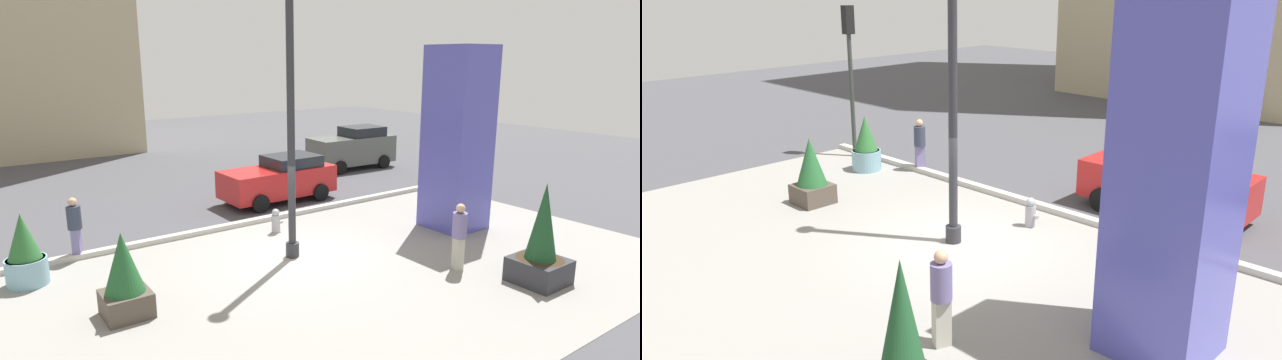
% 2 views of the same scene
% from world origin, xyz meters
% --- Properties ---
extents(ground_plane, '(60.00, 60.00, 0.00)m').
position_xyz_m(ground_plane, '(0.00, 4.00, 0.00)').
color(ground_plane, '#47474C').
extents(plaza_pavement, '(18.00, 10.00, 0.02)m').
position_xyz_m(plaza_pavement, '(0.00, -2.00, 0.00)').
color(plaza_pavement, gray).
rests_on(plaza_pavement, ground_plane).
extents(curb_strip, '(18.00, 0.24, 0.16)m').
position_xyz_m(curb_strip, '(0.00, 3.12, 0.08)').
color(curb_strip, '#B7B2A8').
rests_on(curb_strip, ground_plane).
extents(lamp_post, '(0.44, 0.44, 7.51)m').
position_xyz_m(lamp_post, '(-0.16, -0.05, 3.67)').
color(lamp_post, '#2D2D33').
rests_on(lamp_post, ground_plane).
extents(art_pillar_blue, '(1.60, 1.60, 5.61)m').
position_xyz_m(art_pillar_blue, '(5.37, -0.82, 2.80)').
color(art_pillar_blue, '#4C4CAD').
rests_on(art_pillar_blue, ground_plane).
extents(potted_plant_near_right, '(0.92, 0.92, 1.75)m').
position_xyz_m(potted_plant_near_right, '(-6.19, 2.09, 0.78)').
color(potted_plant_near_right, '#7AA8B7').
rests_on(potted_plant_near_right, ground_plane).
extents(potted_plant_curbside, '(0.93, 0.93, 1.81)m').
position_xyz_m(potted_plant_curbside, '(-4.75, -0.84, 0.85)').
color(potted_plant_curbside, '#4C4238').
rests_on(potted_plant_curbside, ground_plane).
extents(potted_plant_mid_plaza, '(1.16, 1.16, 2.44)m').
position_xyz_m(potted_plant_mid_plaza, '(3.69, -4.86, 0.95)').
color(potted_plant_mid_plaza, '#2D2D33').
rests_on(potted_plant_mid_plaza, ground_plane).
extents(fire_hydrant, '(0.36, 0.26, 0.75)m').
position_xyz_m(fire_hydrant, '(0.52, 1.95, 0.37)').
color(fire_hydrant, '#99999E').
rests_on(fire_hydrant, ground_plane).
extents(traffic_light_corner, '(0.28, 0.42, 5.01)m').
position_xyz_m(traffic_light_corner, '(-7.79, 2.82, 3.36)').
color(traffic_light_corner, '#333833').
rests_on(traffic_light_corner, ground_plane).
extents(car_passing_lane, '(4.24, 2.13, 1.67)m').
position_xyz_m(car_passing_lane, '(2.55, 5.04, 0.84)').
color(car_passing_lane, red).
rests_on(car_passing_lane, ground_plane).
extents(pedestrian_on_sidewalk, '(0.48, 0.48, 1.68)m').
position_xyz_m(pedestrian_on_sidewalk, '(-4.88, 3.19, 0.93)').
color(pedestrian_on_sidewalk, slate).
rests_on(pedestrian_on_sidewalk, ground_plane).
extents(pedestrian_by_curb, '(0.46, 0.46, 1.73)m').
position_xyz_m(pedestrian_by_curb, '(2.74, -3.22, 0.96)').
color(pedestrian_by_curb, '#B2AD9E').
rests_on(pedestrian_by_curb, ground_plane).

